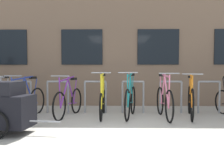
{
  "coord_description": "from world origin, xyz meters",
  "views": [
    {
      "loc": [
        -0.11,
        -4.47,
        1.11
      ],
      "look_at": [
        -0.22,
        1.6,
        0.78
      ],
      "focal_mm": 38.76,
      "sensor_mm": 36.0,
      "label": 1
    }
  ],
  "objects_px": {
    "bicycle_blue": "(26,101)",
    "bike_trailer": "(4,106)",
    "bicycle_orange": "(191,100)",
    "bicycle_purple": "(69,101)",
    "bicycle_silver": "(1,100)",
    "bicycle_pink": "(164,101)",
    "bicycle_teal": "(130,100)",
    "bicycle_yellow": "(103,101)"
  },
  "relations": [
    {
      "from": "bicycle_blue",
      "to": "bike_trailer",
      "type": "relative_size",
      "value": 1.13
    },
    {
      "from": "bicycle_orange",
      "to": "bicycle_purple",
      "type": "bearing_deg",
      "value": 179.92
    },
    {
      "from": "bike_trailer",
      "to": "bicycle_blue",
      "type": "bearing_deg",
      "value": 97.83
    },
    {
      "from": "bicycle_silver",
      "to": "bike_trailer",
      "type": "xyz_separation_m",
      "value": [
        0.87,
        -1.69,
        0.09
      ]
    },
    {
      "from": "bicycle_pink",
      "to": "bicycle_teal",
      "type": "relative_size",
      "value": 1.02
    },
    {
      "from": "bicycle_teal",
      "to": "bike_trailer",
      "type": "bearing_deg",
      "value": -144.78
    },
    {
      "from": "bicycle_blue",
      "to": "bicycle_pink",
      "type": "distance_m",
      "value": 3.32
    },
    {
      "from": "bicycle_blue",
      "to": "bicycle_teal",
      "type": "xyz_separation_m",
      "value": [
        2.53,
        0.08,
        0.02
      ]
    },
    {
      "from": "bicycle_blue",
      "to": "bike_trailer",
      "type": "distance_m",
      "value": 1.58
    },
    {
      "from": "bicycle_teal",
      "to": "bike_trailer",
      "type": "xyz_separation_m",
      "value": [
        -2.32,
        -1.64,
        0.08
      ]
    },
    {
      "from": "bicycle_pink",
      "to": "bike_trailer",
      "type": "distance_m",
      "value": 3.46
    },
    {
      "from": "bicycle_yellow",
      "to": "bicycle_purple",
      "type": "height_order",
      "value": "bicycle_yellow"
    },
    {
      "from": "bicycle_yellow",
      "to": "bicycle_teal",
      "type": "height_order",
      "value": "bicycle_teal"
    },
    {
      "from": "bicycle_yellow",
      "to": "bicycle_teal",
      "type": "bearing_deg",
      "value": -3.29
    },
    {
      "from": "bicycle_blue",
      "to": "bike_trailer",
      "type": "height_order",
      "value": "bicycle_blue"
    },
    {
      "from": "bicycle_orange",
      "to": "bicycle_pink",
      "type": "bearing_deg",
      "value": -167.82
    },
    {
      "from": "bicycle_orange",
      "to": "bike_trailer",
      "type": "relative_size",
      "value": 1.2
    },
    {
      "from": "bike_trailer",
      "to": "bicycle_yellow",
      "type": "bearing_deg",
      "value": 45.65
    },
    {
      "from": "bicycle_blue",
      "to": "bicycle_teal",
      "type": "bearing_deg",
      "value": 1.71
    },
    {
      "from": "bicycle_silver",
      "to": "bicycle_yellow",
      "type": "relative_size",
      "value": 1.03
    },
    {
      "from": "bicycle_blue",
      "to": "bicycle_purple",
      "type": "distance_m",
      "value": 1.03
    },
    {
      "from": "bicycle_silver",
      "to": "bicycle_teal",
      "type": "bearing_deg",
      "value": -1.02
    },
    {
      "from": "bike_trailer",
      "to": "bicycle_pink",
      "type": "bearing_deg",
      "value": 25.9
    },
    {
      "from": "bicycle_pink",
      "to": "bicycle_orange",
      "type": "bearing_deg",
      "value": 12.18
    },
    {
      "from": "bicycle_blue",
      "to": "bicycle_silver",
      "type": "distance_m",
      "value": 0.67
    },
    {
      "from": "bicycle_yellow",
      "to": "bicycle_purple",
      "type": "distance_m",
      "value": 0.83
    },
    {
      "from": "bicycle_purple",
      "to": "bicycle_pink",
      "type": "relative_size",
      "value": 0.98
    },
    {
      "from": "bicycle_pink",
      "to": "bike_trailer",
      "type": "xyz_separation_m",
      "value": [
        -3.11,
        -1.51,
        0.09
      ]
    },
    {
      "from": "bicycle_teal",
      "to": "bicycle_silver",
      "type": "bearing_deg",
      "value": 178.98
    },
    {
      "from": "bicycle_teal",
      "to": "bicycle_yellow",
      "type": "bearing_deg",
      "value": 176.71
    },
    {
      "from": "bicycle_teal",
      "to": "bicycle_blue",
      "type": "bearing_deg",
      "value": -178.29
    },
    {
      "from": "bicycle_silver",
      "to": "bicycle_pink",
      "type": "height_order",
      "value": "bicycle_pink"
    },
    {
      "from": "bicycle_yellow",
      "to": "bike_trailer",
      "type": "relative_size",
      "value": 1.16
    },
    {
      "from": "bicycle_blue",
      "to": "bicycle_silver",
      "type": "xyz_separation_m",
      "value": [
        -0.66,
        0.13,
        0.01
      ]
    },
    {
      "from": "bicycle_blue",
      "to": "bike_trailer",
      "type": "xyz_separation_m",
      "value": [
        0.21,
        -1.56,
        0.1
      ]
    },
    {
      "from": "bicycle_yellow",
      "to": "bicycle_orange",
      "type": "bearing_deg",
      "value": -0.58
    },
    {
      "from": "bicycle_blue",
      "to": "bicycle_teal",
      "type": "distance_m",
      "value": 2.53
    },
    {
      "from": "bicycle_purple",
      "to": "bicycle_orange",
      "type": "bearing_deg",
      "value": -0.08
    },
    {
      "from": "bicycle_yellow",
      "to": "bicycle_purple",
      "type": "bearing_deg",
      "value": -178.8
    },
    {
      "from": "bicycle_yellow",
      "to": "bicycle_pink",
      "type": "distance_m",
      "value": 1.48
    },
    {
      "from": "bicycle_teal",
      "to": "bicycle_purple",
      "type": "bearing_deg",
      "value": 179.17
    },
    {
      "from": "bicycle_orange",
      "to": "bicycle_silver",
      "type": "bearing_deg",
      "value": 179.52
    }
  ]
}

